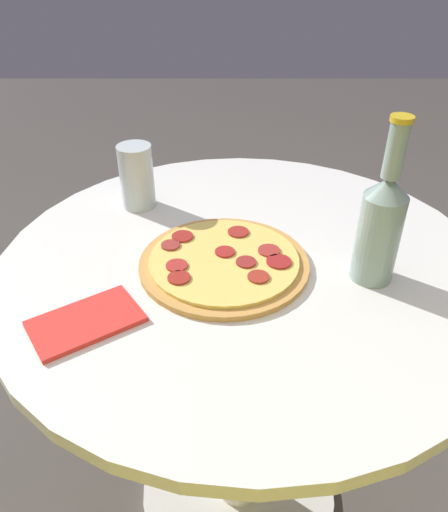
# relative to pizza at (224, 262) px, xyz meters

# --- Properties ---
(ground_plane) EXTENTS (8.00, 8.00, 0.00)m
(ground_plane) POSITION_rel_pizza_xyz_m (-0.04, -0.03, -0.75)
(ground_plane) COLOR #4C4742
(table) EXTENTS (0.87, 0.87, 0.74)m
(table) POSITION_rel_pizza_xyz_m (-0.04, -0.03, -0.22)
(table) COLOR silver
(table) RESTS_ON ground_plane
(pizza) EXTENTS (0.29, 0.29, 0.02)m
(pizza) POSITION_rel_pizza_xyz_m (0.00, 0.00, 0.00)
(pizza) COLOR #C68E47
(pizza) RESTS_ON table
(beer_bottle) EXTENTS (0.07, 0.07, 0.27)m
(beer_bottle) POSITION_rel_pizza_xyz_m (-0.24, 0.03, 0.09)
(beer_bottle) COLOR gray
(beer_bottle) RESTS_ON table
(drinking_glass) EXTENTS (0.07, 0.07, 0.13)m
(drinking_glass) POSITION_rel_pizza_xyz_m (0.18, -0.22, 0.06)
(drinking_glass) COLOR silver
(drinking_glass) RESTS_ON table
(napkin) EXTENTS (0.18, 0.17, 0.01)m
(napkin) POSITION_rel_pizza_xyz_m (0.20, 0.15, -0.00)
(napkin) COLOR red
(napkin) RESTS_ON table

